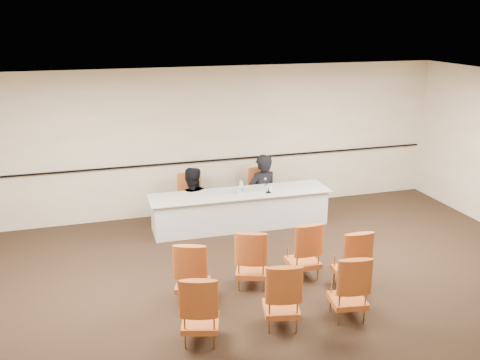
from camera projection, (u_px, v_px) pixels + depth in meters
The scene contains 21 objects.
floor at pixel (277, 303), 7.68m from camera, with size 10.00×10.00×0.00m, color black.
ceiling at pixel (282, 94), 6.79m from camera, with size 10.00×10.00×0.00m, color white.
wall_back at pixel (210, 141), 10.89m from camera, with size 10.00×0.04×3.00m, color beige.
wall_rail at pixel (210, 161), 10.97m from camera, with size 9.80×0.04×0.03m, color black.
panel_table at pixel (240, 210), 10.36m from camera, with size 3.49×0.81×0.70m, color silver, non-canonical shape.
panelist_main at pixel (262, 198), 11.00m from camera, with size 0.68×0.45×1.86m, color black.
panelist_main_chair at pixel (262, 192), 10.97m from camera, with size 0.50×0.50×0.95m, color #B0401F, non-canonical shape.
panelist_second at pixel (192, 207), 10.63m from camera, with size 0.80×0.62×1.64m, color black.
panelist_second_chair at pixel (191, 199), 10.58m from camera, with size 0.50×0.50×0.95m, color #B0401F, non-canonical shape.
papers at pixel (264, 191), 10.32m from camera, with size 0.30×0.22×0.00m, color silver.
microphone at pixel (268, 186), 10.20m from camera, with size 0.10×0.19×0.27m, color black, non-canonical shape.
water_bottle at pixel (241, 186), 10.22m from camera, with size 0.07×0.07×0.24m, color teal, non-canonical shape.
drinking_glass at pixel (239, 191), 10.17m from camera, with size 0.06×0.06×0.10m, color silver.
coffee_cup at pixel (270, 188), 10.30m from camera, with size 0.08×0.08×0.12m, color white.
aud_chair_front_left at pixel (193, 271), 7.62m from camera, with size 0.50×0.50×0.95m, color #B0401F, non-canonical shape.
aud_chair_front_mid at pixel (252, 257), 8.03m from camera, with size 0.50×0.50×0.95m, color #B0401F, non-canonical shape.
aud_chair_front_right at pixel (303, 249), 8.32m from camera, with size 0.50×0.50×0.95m, color #B0401F, non-canonical shape.
aud_chair_back_left at pixel (200, 307), 6.67m from camera, with size 0.50×0.50×0.95m, color #B0401F, non-canonical shape.
aud_chair_back_mid at pixel (281, 293), 7.00m from camera, with size 0.50×0.50×0.95m, color #B0401F, non-canonical shape.
aud_chair_back_right at pixel (349, 285), 7.20m from camera, with size 0.50×0.50×0.95m, color #B0401F, non-canonical shape.
aud_chair_extra at pixel (351, 258), 8.02m from camera, with size 0.50×0.50×0.95m, color #B0401F, non-canonical shape.
Camera 1 is at (-2.48, -6.36, 3.97)m, focal length 40.00 mm.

